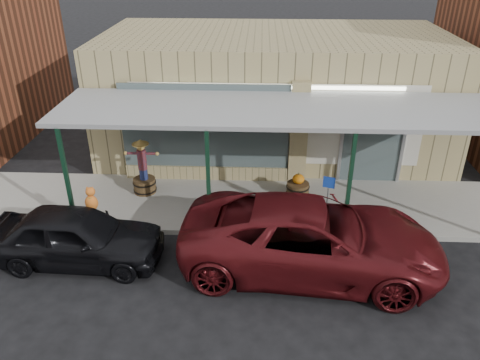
{
  "coord_description": "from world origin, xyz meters",
  "views": [
    {
      "loc": [
        -0.52,
        -8.41,
        7.22
      ],
      "look_at": [
        -1.0,
        2.6,
        1.41
      ],
      "focal_mm": 35.0,
      "sensor_mm": 36.0,
      "label": 1
    }
  ],
  "objects_px": {
    "handicap_sign": "(328,195)",
    "car_maroon": "(312,238)",
    "parked_sedan": "(77,236)",
    "barrel_pumpkin": "(298,188)",
    "barrel_scarecrow": "(144,175)"
  },
  "relations": [
    {
      "from": "handicap_sign",
      "to": "car_maroon",
      "type": "xyz_separation_m",
      "value": [
        -0.55,
        -1.62,
        -0.26
      ]
    },
    {
      "from": "barrel_scarecrow",
      "to": "car_maroon",
      "type": "relative_size",
      "value": 0.28
    },
    {
      "from": "barrel_pumpkin",
      "to": "barrel_scarecrow",
      "type": "bearing_deg",
      "value": 178.97
    },
    {
      "from": "barrel_scarecrow",
      "to": "car_maroon",
      "type": "bearing_deg",
      "value": -56.8
    },
    {
      "from": "barrel_pumpkin",
      "to": "car_maroon",
      "type": "height_order",
      "value": "car_maroon"
    },
    {
      "from": "barrel_pumpkin",
      "to": "handicap_sign",
      "type": "relative_size",
      "value": 0.58
    },
    {
      "from": "handicap_sign",
      "to": "parked_sedan",
      "type": "height_order",
      "value": "handicap_sign"
    },
    {
      "from": "barrel_scarecrow",
      "to": "parked_sedan",
      "type": "bearing_deg",
      "value": -127.61
    },
    {
      "from": "parked_sedan",
      "to": "car_maroon",
      "type": "relative_size",
      "value": 0.69
    },
    {
      "from": "handicap_sign",
      "to": "car_maroon",
      "type": "relative_size",
      "value": 0.24
    },
    {
      "from": "barrel_scarecrow",
      "to": "parked_sedan",
      "type": "relative_size",
      "value": 0.41
    },
    {
      "from": "barrel_pumpkin",
      "to": "parked_sedan",
      "type": "bearing_deg",
      "value": -150.28
    },
    {
      "from": "barrel_pumpkin",
      "to": "parked_sedan",
      "type": "distance_m",
      "value": 6.43
    },
    {
      "from": "barrel_scarecrow",
      "to": "handicap_sign",
      "type": "height_order",
      "value": "barrel_scarecrow"
    },
    {
      "from": "parked_sedan",
      "to": "car_maroon",
      "type": "height_order",
      "value": "car_maroon"
    }
  ]
}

